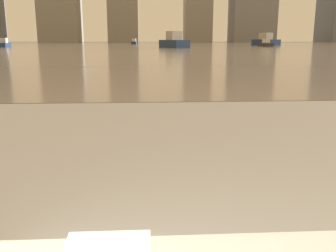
# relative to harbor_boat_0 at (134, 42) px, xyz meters

# --- Properties ---
(harbor_water) EXTENTS (180.00, 110.00, 0.01)m
(harbor_water) POSITION_rel_harbor_boat_0_xyz_m (2.52, -19.72, -0.41)
(harbor_water) COLOR gray
(harbor_water) RESTS_ON ground_plane
(harbor_boat_0) EXTENTS (1.24, 3.16, 1.16)m
(harbor_boat_0) POSITION_rel_harbor_boat_0_xyz_m (0.00, 0.00, 0.00)
(harbor_boat_0) COLOR navy
(harbor_boat_0) RESTS_ON harbor_water
(harbor_boat_1) EXTENTS (1.50, 3.46, 1.26)m
(harbor_boat_1) POSITION_rel_harbor_boat_0_xyz_m (-17.43, -26.87, 0.03)
(harbor_boat_1) COLOR navy
(harbor_boat_1) RESTS_ON harbor_water
(harbor_boat_2) EXTENTS (1.62, 3.13, 1.12)m
(harbor_boat_2) POSITION_rel_harbor_boat_0_xyz_m (20.67, -24.83, -0.02)
(harbor_boat_2) COLOR #2D2D33
(harbor_boat_2) RESTS_ON harbor_water
(harbor_boat_3) EXTENTS (3.80, 5.97, 2.12)m
(harbor_boat_3) POSITION_rel_harbor_boat_0_xyz_m (6.16, -31.85, 0.34)
(harbor_boat_3) COLOR navy
(harbor_boat_3) RESTS_ON harbor_water
(harbor_boat_4) EXTENTS (3.74, 6.08, 2.16)m
(harbor_boat_4) POSITION_rel_harbor_boat_0_xyz_m (23.47, -15.79, 0.35)
(harbor_boat_4) COLOR navy
(harbor_boat_4) RESTS_ON harbor_water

